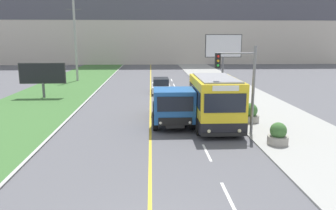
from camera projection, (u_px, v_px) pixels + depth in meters
apartment_block_background at (150, 2)px, 68.67m from camera, size 80.00×8.04×25.44m
city_bus at (215, 103)px, 19.95m from camera, size 2.69×5.52×3.14m
dump_truck at (173, 106)px, 20.60m from camera, size 2.53×6.47×2.44m
car_distant at (161, 86)px, 33.17m from camera, size 1.80×4.30×1.45m
utility_pole_far at (75, 41)px, 41.16m from camera, size 1.80×0.28×10.07m
traffic_light_mast at (241, 79)px, 18.10m from camera, size 2.28×0.32×5.04m
billboard_large at (223, 48)px, 38.05m from camera, size 4.27×0.24×5.84m
billboard_small at (42, 74)px, 29.82m from camera, size 4.17×0.24×3.23m
planter_round_near at (278, 135)px, 16.77m from camera, size 1.06×1.06×1.16m
planter_round_second at (250, 114)px, 21.26m from camera, size 1.18×1.18×1.23m
planter_round_third at (231, 101)px, 25.76m from camera, size 1.12×1.12×1.17m
planter_round_far at (220, 91)px, 30.27m from camera, size 1.13×1.13×1.17m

